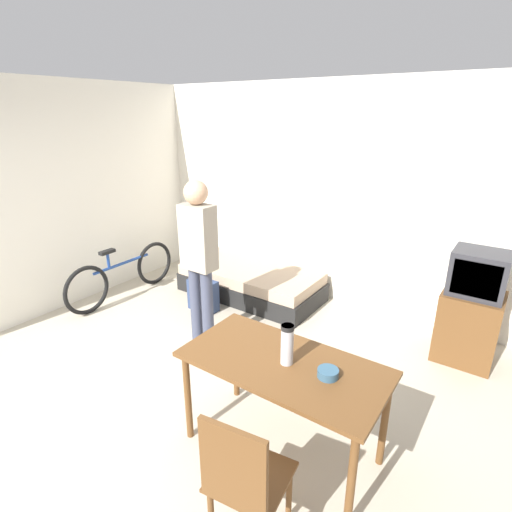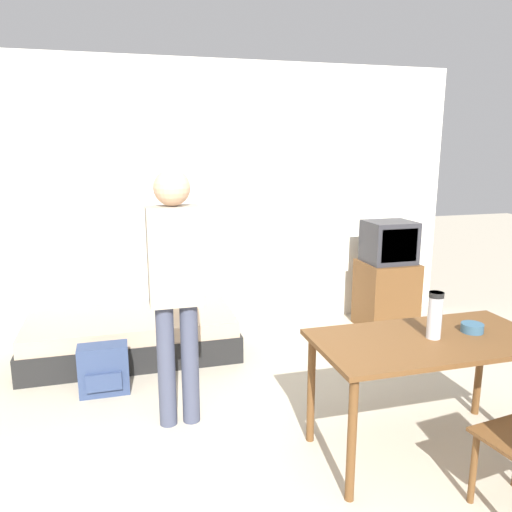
{
  "view_description": "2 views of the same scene",
  "coord_description": "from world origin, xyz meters",
  "px_view_note": "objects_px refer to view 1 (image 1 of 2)",
  "views": [
    {
      "loc": [
        2.25,
        -1.28,
        2.34
      ],
      "look_at": [
        0.17,
        1.69,
        1.02
      ],
      "focal_mm": 28.0,
      "sensor_mm": 36.0,
      "label": 1
    },
    {
      "loc": [
        -0.65,
        -1.75,
        1.88
      ],
      "look_at": [
        0.31,
        1.73,
        1.08
      ],
      "focal_mm": 35.0,
      "sensor_mm": 36.0,
      "label": 2
    }
  ],
  "objects_px": {
    "daybed": "(251,282)",
    "dining_table": "(283,373)",
    "thermos_flask": "(287,343)",
    "mate_bowl": "(328,373)",
    "person_standing": "(199,253)",
    "backpack": "(203,295)",
    "wooden_chair": "(243,478)",
    "bicycle": "(123,275)",
    "tv": "(471,311)"
  },
  "relations": [
    {
      "from": "daybed",
      "to": "dining_table",
      "type": "distance_m",
      "value": 2.67
    },
    {
      "from": "dining_table",
      "to": "daybed",
      "type": "bearing_deg",
      "value": 130.49
    },
    {
      "from": "thermos_flask",
      "to": "mate_bowl",
      "type": "bearing_deg",
      "value": 4.23
    },
    {
      "from": "person_standing",
      "to": "thermos_flask",
      "type": "height_order",
      "value": "person_standing"
    },
    {
      "from": "thermos_flask",
      "to": "daybed",
      "type": "bearing_deg",
      "value": 130.9
    },
    {
      "from": "mate_bowl",
      "to": "backpack",
      "type": "relative_size",
      "value": 0.34
    },
    {
      "from": "wooden_chair",
      "to": "thermos_flask",
      "type": "xyz_separation_m",
      "value": [
        -0.16,
        0.72,
        0.4
      ]
    },
    {
      "from": "wooden_chair",
      "to": "bicycle",
      "type": "xyz_separation_m",
      "value": [
        -3.23,
        1.7,
        -0.19
      ]
    },
    {
      "from": "tv",
      "to": "dining_table",
      "type": "height_order",
      "value": "tv"
    },
    {
      "from": "dining_table",
      "to": "wooden_chair",
      "type": "xyz_separation_m",
      "value": [
        0.19,
        -0.72,
        -0.15
      ]
    },
    {
      "from": "dining_table",
      "to": "wooden_chair",
      "type": "distance_m",
      "value": 0.76
    },
    {
      "from": "tv",
      "to": "thermos_flask",
      "type": "distance_m",
      "value": 2.24
    },
    {
      "from": "daybed",
      "to": "thermos_flask",
      "type": "height_order",
      "value": "thermos_flask"
    },
    {
      "from": "thermos_flask",
      "to": "backpack",
      "type": "xyz_separation_m",
      "value": [
        -1.96,
        1.31,
        -0.72
      ]
    },
    {
      "from": "wooden_chair",
      "to": "thermos_flask",
      "type": "bearing_deg",
      "value": 102.93
    },
    {
      "from": "dining_table",
      "to": "wooden_chair",
      "type": "relative_size",
      "value": 1.5
    },
    {
      "from": "tv",
      "to": "bicycle",
      "type": "distance_m",
      "value": 4.07
    },
    {
      "from": "dining_table",
      "to": "wooden_chair",
      "type": "bearing_deg",
      "value": -75.23
    },
    {
      "from": "tv",
      "to": "backpack",
      "type": "bearing_deg",
      "value": -165.65
    },
    {
      "from": "dining_table",
      "to": "person_standing",
      "type": "bearing_deg",
      "value": 152.66
    },
    {
      "from": "dining_table",
      "to": "mate_bowl",
      "type": "distance_m",
      "value": 0.34
    },
    {
      "from": "daybed",
      "to": "dining_table",
      "type": "relative_size",
      "value": 1.35
    },
    {
      "from": "bicycle",
      "to": "thermos_flask",
      "type": "xyz_separation_m",
      "value": [
        3.07,
        -0.99,
        0.59
      ]
    },
    {
      "from": "dining_table",
      "to": "thermos_flask",
      "type": "xyz_separation_m",
      "value": [
        0.02,
        0.0,
        0.25
      ]
    },
    {
      "from": "daybed",
      "to": "tv",
      "type": "bearing_deg",
      "value": 0.78
    },
    {
      "from": "tv",
      "to": "wooden_chair",
      "type": "bearing_deg",
      "value": -104.3
    },
    {
      "from": "dining_table",
      "to": "thermos_flask",
      "type": "height_order",
      "value": "thermos_flask"
    },
    {
      "from": "bicycle",
      "to": "mate_bowl",
      "type": "distance_m",
      "value": 3.52
    },
    {
      "from": "backpack",
      "to": "bicycle",
      "type": "bearing_deg",
      "value": -163.73
    },
    {
      "from": "daybed",
      "to": "backpack",
      "type": "xyz_separation_m",
      "value": [
        -0.23,
        -0.69,
        0.01
      ]
    },
    {
      "from": "thermos_flask",
      "to": "mate_bowl",
      "type": "distance_m",
      "value": 0.32
    },
    {
      "from": "bicycle",
      "to": "person_standing",
      "type": "bearing_deg",
      "value": -8.79
    },
    {
      "from": "tv",
      "to": "wooden_chair",
      "type": "distance_m",
      "value": 2.84
    },
    {
      "from": "backpack",
      "to": "tv",
      "type": "bearing_deg",
      "value": 14.35
    },
    {
      "from": "daybed",
      "to": "bicycle",
      "type": "relative_size",
      "value": 1.1
    },
    {
      "from": "daybed",
      "to": "wooden_chair",
      "type": "bearing_deg",
      "value": -55.09
    },
    {
      "from": "daybed",
      "to": "thermos_flask",
      "type": "xyz_separation_m",
      "value": [
        1.73,
        -2.0,
        0.72
      ]
    },
    {
      "from": "dining_table",
      "to": "mate_bowl",
      "type": "bearing_deg",
      "value": 3.98
    },
    {
      "from": "person_standing",
      "to": "daybed",
      "type": "bearing_deg",
      "value": 102.51
    },
    {
      "from": "person_standing",
      "to": "backpack",
      "type": "relative_size",
      "value": 4.43
    },
    {
      "from": "mate_bowl",
      "to": "daybed",
      "type": "bearing_deg",
      "value": 135.64
    },
    {
      "from": "person_standing",
      "to": "mate_bowl",
      "type": "relative_size",
      "value": 12.88
    },
    {
      "from": "bicycle",
      "to": "thermos_flask",
      "type": "distance_m",
      "value": 3.27
    },
    {
      "from": "tv",
      "to": "wooden_chair",
      "type": "xyz_separation_m",
      "value": [
        -0.7,
        -2.75,
        -0.02
      ]
    },
    {
      "from": "tv",
      "to": "thermos_flask",
      "type": "relative_size",
      "value": 3.97
    },
    {
      "from": "daybed",
      "to": "wooden_chair",
      "type": "xyz_separation_m",
      "value": [
        1.89,
        -2.71,
        0.32
      ]
    },
    {
      "from": "daybed",
      "to": "backpack",
      "type": "height_order",
      "value": "backpack"
    },
    {
      "from": "backpack",
      "to": "daybed",
      "type": "bearing_deg",
      "value": 71.29
    },
    {
      "from": "wooden_chair",
      "to": "backpack",
      "type": "height_order",
      "value": "wooden_chair"
    },
    {
      "from": "dining_table",
      "to": "tv",
      "type": "bearing_deg",
      "value": 66.35
    }
  ]
}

